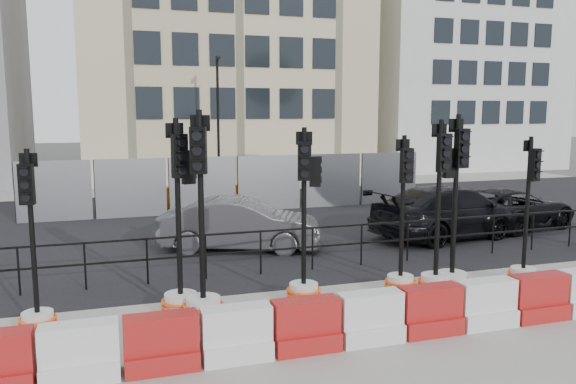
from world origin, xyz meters
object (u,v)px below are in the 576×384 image
object	(u,v)px
traffic_signal_a	(36,297)
traffic_signal_h	(525,255)
traffic_signal_d	(304,263)
car_c	(453,212)

from	to	relation	value
traffic_signal_a	traffic_signal_h	size ratio (longest dim) A/B	0.98
traffic_signal_d	car_c	xyz separation A→B (m)	(5.89, 4.05, -0.04)
traffic_signal_d	traffic_signal_a	bearing A→B (deg)	-162.70
traffic_signal_a	car_c	size ratio (longest dim) A/B	0.56
traffic_signal_d	traffic_signal_h	size ratio (longest dim) A/B	1.07
traffic_signal_d	traffic_signal_h	world-z (taller)	traffic_signal_d
traffic_signal_a	car_c	bearing A→B (deg)	31.60
traffic_signal_d	car_c	world-z (taller)	traffic_signal_d
traffic_signal_d	traffic_signal_h	xyz separation A→B (m)	(4.67, -0.29, -0.15)
traffic_signal_a	traffic_signal_h	world-z (taller)	traffic_signal_h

